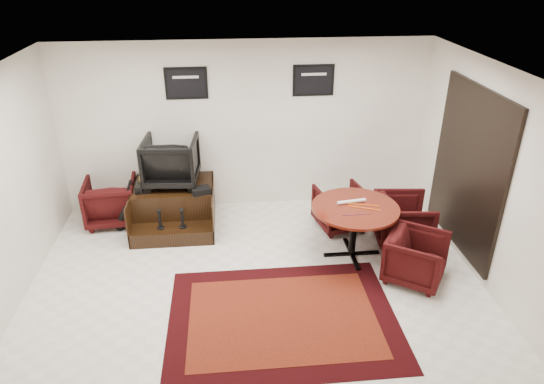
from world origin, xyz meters
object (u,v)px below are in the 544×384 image
(meeting_table, at_px, (355,213))
(table_chair_corner, at_px, (416,256))
(table_chair_back, at_px, (341,206))
(table_chair_window, at_px, (404,218))
(armchair_side, at_px, (111,199))
(shine_chair, at_px, (171,159))
(shine_podium, at_px, (175,206))

(meeting_table, distance_m, table_chair_corner, 1.01)
(table_chair_back, xyz_separation_m, table_chair_window, (0.84, -0.53, 0.03))
(meeting_table, height_order, table_chair_window, table_chair_window)
(armchair_side, bearing_deg, shine_chair, 175.13)
(meeting_table, height_order, table_chair_back, meeting_table)
(shine_chair, xyz_separation_m, meeting_table, (2.63, -1.34, -0.37))
(shine_chair, distance_m, table_chair_window, 3.69)
(table_chair_back, distance_m, table_chair_window, 0.99)
(armchair_side, xyz_separation_m, table_chair_corner, (4.34, -1.99, -0.03))
(shine_chair, xyz_separation_m, table_chair_corner, (3.33, -1.99, -0.70))
(shine_podium, height_order, shine_chair, shine_chair)
(table_chair_back, bearing_deg, armchair_side, -20.12)
(shine_chair, height_order, armchair_side, shine_chair)
(shine_podium, xyz_separation_m, table_chair_corner, (3.33, -1.85, 0.07))
(table_chair_corner, bearing_deg, table_chair_window, 24.39)
(shine_chair, relative_size, meeting_table, 0.69)
(table_chair_corner, bearing_deg, table_chair_back, 58.59)
(armchair_side, distance_m, table_chair_corner, 4.78)
(shine_chair, distance_m, table_chair_back, 2.78)
(table_chair_back, bearing_deg, table_chair_window, 135.98)
(shine_chair, height_order, table_chair_corner, shine_chair)
(shine_chair, relative_size, table_chair_corner, 1.13)
(armchair_side, height_order, table_chair_window, armchair_side)
(shine_podium, distance_m, table_chair_corner, 3.81)
(shine_podium, bearing_deg, armchair_side, 172.01)
(armchair_side, relative_size, table_chair_back, 1.09)
(meeting_table, bearing_deg, shine_chair, 153.10)
(shine_podium, bearing_deg, table_chair_back, -8.07)
(meeting_table, bearing_deg, table_chair_window, 19.52)
(shine_podium, xyz_separation_m, table_chair_back, (2.64, -0.37, 0.07))
(armchair_side, height_order, table_chair_back, armchair_side)
(table_chair_window, bearing_deg, armchair_side, 82.44)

